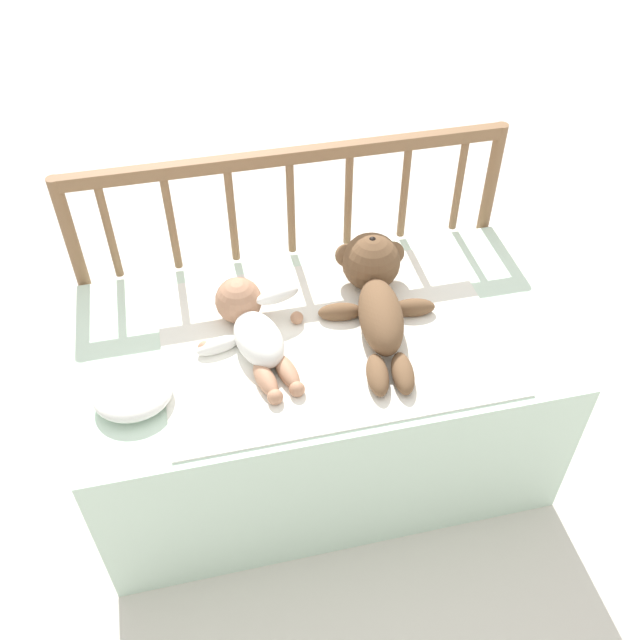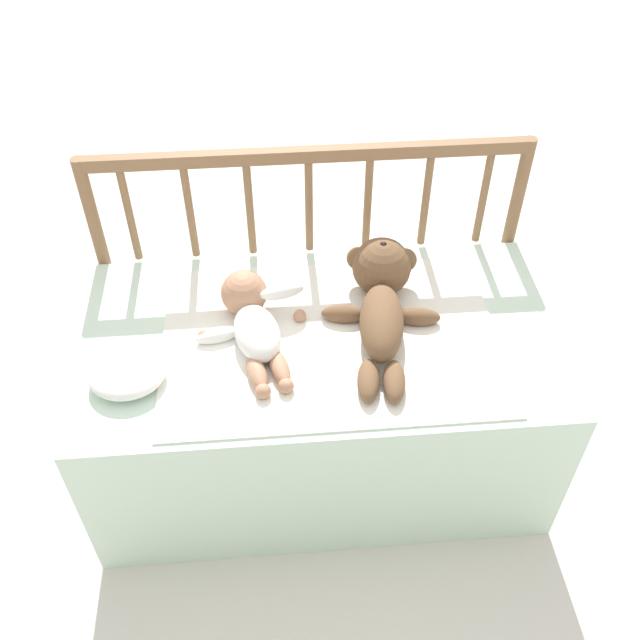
# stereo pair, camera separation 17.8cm
# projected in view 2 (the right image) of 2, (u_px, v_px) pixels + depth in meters

# --- Properties ---
(ground_plane) EXTENTS (12.00, 12.00, 0.00)m
(ground_plane) POSITION_uv_depth(u_px,v_px,m) (320.00, 450.00, 2.18)
(ground_plane) COLOR silver
(crib_mattress) EXTENTS (1.22, 0.67, 0.51)m
(crib_mattress) POSITION_uv_depth(u_px,v_px,m) (320.00, 398.00, 2.00)
(crib_mattress) COLOR silver
(crib_mattress) RESTS_ON ground_plane
(crib_rail) EXTENTS (1.22, 0.04, 0.84)m
(crib_rail) POSITION_uv_depth(u_px,v_px,m) (309.00, 225.00, 2.02)
(crib_rail) COLOR brown
(crib_rail) RESTS_ON ground_plane
(blanket) EXTENTS (0.85, 0.59, 0.01)m
(blanket) POSITION_uv_depth(u_px,v_px,m) (330.00, 339.00, 1.81)
(blanket) COLOR white
(blanket) RESTS_ON crib_mattress
(teddy_bear) EXTENTS (0.31, 0.50, 0.16)m
(teddy_bear) POSITION_uv_depth(u_px,v_px,m) (382.00, 296.00, 1.84)
(teddy_bear) COLOR brown
(teddy_bear) RESTS_ON crib_mattress
(baby) EXTENTS (0.29, 0.38, 0.12)m
(baby) POSITION_uv_depth(u_px,v_px,m) (253.00, 320.00, 1.80)
(baby) COLOR white
(baby) RESTS_ON crib_mattress
(small_pillow) EXTENTS (0.19, 0.17, 0.06)m
(small_pillow) POSITION_uv_depth(u_px,v_px,m) (127.00, 373.00, 1.70)
(small_pillow) COLOR white
(small_pillow) RESTS_ON crib_mattress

